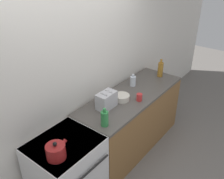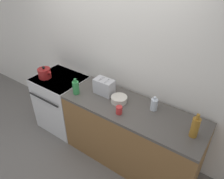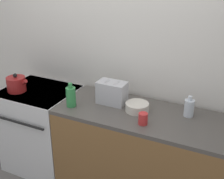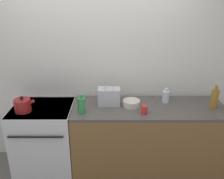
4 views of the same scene
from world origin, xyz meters
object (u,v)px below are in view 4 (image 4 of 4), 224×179
cup_red (144,110)px  bottle_clear (166,97)px  kettle (23,105)px  bottle_amber (214,99)px  bowl (131,103)px  bottle_green (82,105)px  stove (45,139)px  toaster (109,97)px

cup_red → bottle_clear: bearing=45.2°
kettle → bottle_amber: 2.25m
bottle_clear → bowl: bottle_clear is taller
bottle_green → bowl: size_ratio=1.09×
kettle → bowl: size_ratio=1.14×
stove → bottle_green: bottle_green is taller
kettle → cup_red: (1.40, -0.06, -0.03)m
bottle_amber → cup_red: bearing=-170.3°
cup_red → bowl: cup_red is taller
stove → cup_red: 1.33m
bottle_green → cup_red: 0.72m
kettle → toaster: size_ratio=0.90×
stove → bowl: bowl is taller
cup_red → bowl: (-0.13, 0.20, -0.01)m
bottle_amber → bottle_clear: bearing=163.2°
cup_red → stove: bearing=172.3°
bottle_amber → bottle_clear: bottle_amber is taller
kettle → toaster: toaster is taller
bottle_clear → cup_red: size_ratio=1.88×
kettle → bottle_green: 0.69m
stove → cup_red: cup_red is taller
bottle_clear → bowl: size_ratio=0.89×
kettle → bowl: (1.27, 0.14, -0.04)m
bottle_amber → bottle_green: (-1.56, -0.13, -0.03)m
kettle → bottle_amber: bearing=2.2°
bottle_clear → kettle: bearing=-171.7°
kettle → cup_red: size_ratio=2.40×
toaster → bowl: bearing=-9.3°
bottle_amber → bottle_green: 1.57m
bottle_green → toaster: bearing=35.8°
toaster → bottle_amber: (1.25, -0.10, 0.02)m
kettle → toaster: (1.00, 0.18, 0.03)m
bottle_amber → bottle_green: size_ratio=1.27×
kettle → bottle_amber: bottle_amber is taller
toaster → bottle_green: bottle_green is taller
bottle_clear → bottle_green: size_ratio=0.82×
cup_red → kettle: bearing=177.6°
toaster → bottle_amber: 1.26m
kettle → cup_red: 1.40m
kettle → bottle_amber: size_ratio=0.82×
bottle_clear → bottle_green: bearing=-164.1°
stove → bottle_green: bearing=-16.2°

